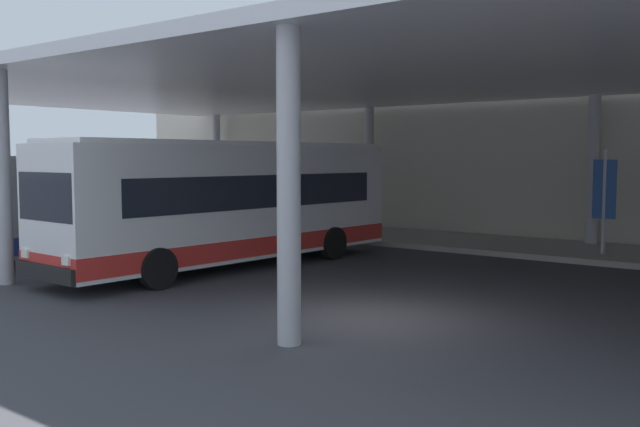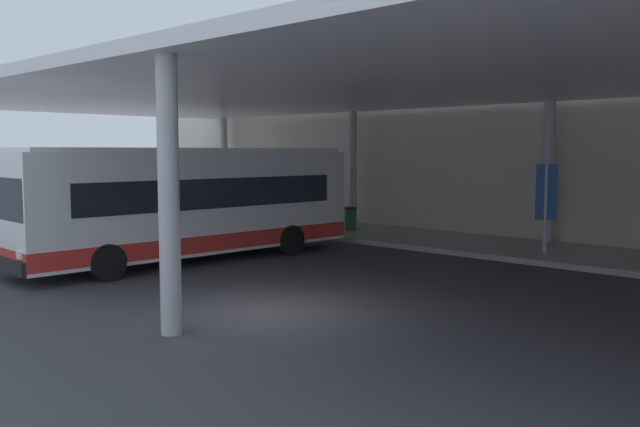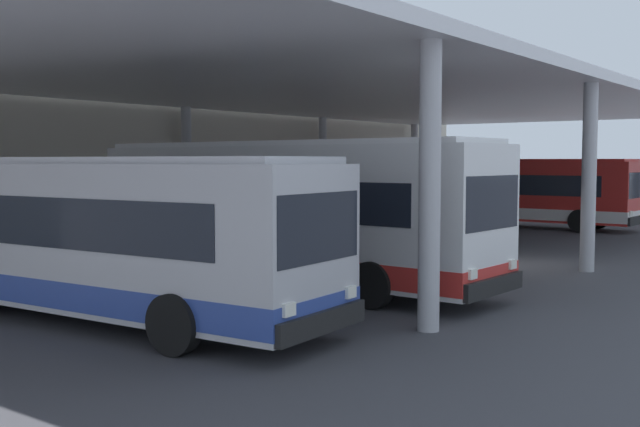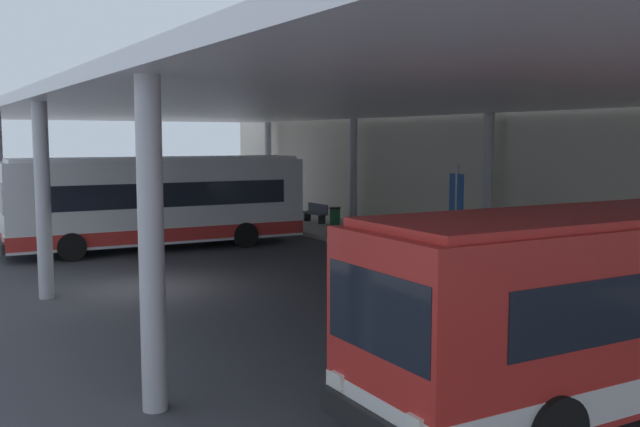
{
  "view_description": "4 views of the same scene",
  "coord_description": "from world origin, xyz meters",
  "px_view_note": "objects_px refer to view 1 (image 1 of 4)",
  "views": [
    {
      "loc": [
        7.6,
        -11.36,
        3.13
      ],
      "look_at": [
        -4.8,
        4.47,
        1.53
      ],
      "focal_mm": 39.76,
      "sensor_mm": 36.0,
      "label": 1
    },
    {
      "loc": [
        10.73,
        -9.69,
        3.48
      ],
      "look_at": [
        -3.07,
        4.85,
        1.61
      ],
      "focal_mm": 37.92,
      "sensor_mm": 36.0,
      "label": 2
    },
    {
      "loc": [
        -21.44,
        -9.06,
        3.11
      ],
      "look_at": [
        -5.21,
        2.95,
        1.69
      ],
      "focal_mm": 42.69,
      "sensor_mm": 36.0,
      "label": 3
    },
    {
      "loc": [
        19.99,
        -5.87,
        4.28
      ],
      "look_at": [
        1.64,
        5.09,
        2.03
      ],
      "focal_mm": 40.14,
      "sensor_mm": 36.0,
      "label": 4
    }
  ],
  "objects_px": {
    "banner_sign": "(604,195)",
    "bus_second_bay": "(231,203)",
    "bench_waiting": "(330,217)",
    "bus_nearest_bay": "(123,201)",
    "trash_bin": "(375,221)"
  },
  "relations": [
    {
      "from": "banner_sign",
      "to": "bus_second_bay",
      "type": "bearing_deg",
      "value": -134.37
    },
    {
      "from": "bus_second_bay",
      "to": "bench_waiting",
      "type": "distance_m",
      "value": 9.61
    },
    {
      "from": "bus_second_bay",
      "to": "banner_sign",
      "type": "bearing_deg",
      "value": 45.63
    },
    {
      "from": "bus_nearest_bay",
      "to": "trash_bin",
      "type": "bearing_deg",
      "value": 60.0
    },
    {
      "from": "bench_waiting",
      "to": "banner_sign",
      "type": "distance_m",
      "value": 11.29
    },
    {
      "from": "banner_sign",
      "to": "bus_nearest_bay",
      "type": "bearing_deg",
      "value": -149.93
    },
    {
      "from": "bus_nearest_bay",
      "to": "banner_sign",
      "type": "distance_m",
      "value": 15.44
    },
    {
      "from": "trash_bin",
      "to": "banner_sign",
      "type": "xyz_separation_m",
      "value": [
        8.65,
        -0.42,
        1.3
      ]
    },
    {
      "from": "bench_waiting",
      "to": "banner_sign",
      "type": "relative_size",
      "value": 0.56
    },
    {
      "from": "bus_second_bay",
      "to": "trash_bin",
      "type": "xyz_separation_m",
      "value": [
        -0.75,
        8.49,
        -1.16
      ]
    },
    {
      "from": "bus_second_bay",
      "to": "bench_waiting",
      "type": "bearing_deg",
      "value": 110.09
    },
    {
      "from": "bench_waiting",
      "to": "banner_sign",
      "type": "height_order",
      "value": "banner_sign"
    },
    {
      "from": "bus_nearest_bay",
      "to": "banner_sign",
      "type": "bearing_deg",
      "value": 30.07
    },
    {
      "from": "bus_nearest_bay",
      "to": "bench_waiting",
      "type": "relative_size",
      "value": 5.93
    },
    {
      "from": "trash_bin",
      "to": "banner_sign",
      "type": "relative_size",
      "value": 0.31
    }
  ]
}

